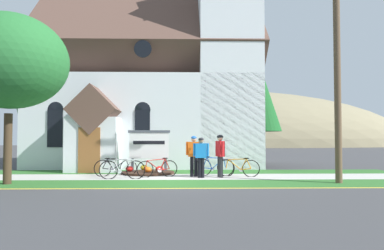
% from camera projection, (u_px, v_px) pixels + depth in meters
% --- Properties ---
extents(ground, '(140.00, 140.00, 0.00)m').
position_uv_depth(ground, '(174.00, 172.00, 17.41)').
color(ground, '#3D3D3F').
extents(sidewalk_slab, '(32.00, 2.24, 0.01)m').
position_uv_depth(sidewalk_slab, '(133.00, 177.00, 14.93)').
color(sidewalk_slab, '#B7B5AD').
rests_on(sidewalk_slab, ground).
extents(grass_verge, '(32.00, 2.20, 0.01)m').
position_uv_depth(grass_verge, '(124.00, 184.00, 12.71)').
color(grass_verge, '#2D6628').
rests_on(grass_verge, ground).
extents(church_lawn, '(24.00, 2.21, 0.01)m').
position_uv_depth(church_lawn, '(140.00, 172.00, 17.16)').
color(church_lawn, '#2D6628').
rests_on(church_lawn, ground).
extents(curb_paint_stripe, '(28.00, 0.16, 0.01)m').
position_uv_depth(curb_paint_stripe, '(118.00, 189.00, 11.46)').
color(curb_paint_stripe, yellow).
rests_on(curb_paint_stripe, ground).
extents(church_building, '(13.04, 9.92, 13.73)m').
position_uv_depth(church_building, '(159.00, 87.00, 22.13)').
color(church_building, silver).
rests_on(church_building, ground).
extents(church_sign, '(1.95, 0.13, 1.97)m').
position_uv_depth(church_sign, '(149.00, 146.00, 16.84)').
color(church_sign, '#474C56').
rests_on(church_sign, ground).
extents(flower_bed, '(2.39, 2.39, 0.34)m').
position_uv_depth(flower_bed, '(147.00, 172.00, 16.29)').
color(flower_bed, '#382319').
rests_on(flower_bed, ground).
extents(bicycle_orange, '(1.73, 0.40, 0.81)m').
position_uv_depth(bicycle_orange, '(239.00, 168.00, 15.09)').
color(bicycle_orange, black).
rests_on(bicycle_orange, ground).
extents(bicycle_yellow, '(1.81, 0.09, 0.83)m').
position_uv_depth(bicycle_yellow, '(122.00, 169.00, 14.17)').
color(bicycle_yellow, black).
rests_on(bicycle_yellow, ground).
extents(bicycle_green, '(1.72, 0.23, 0.86)m').
position_uv_depth(bicycle_green, '(214.00, 167.00, 15.42)').
color(bicycle_green, black).
rests_on(bicycle_green, ground).
extents(bicycle_red, '(1.74, 0.49, 0.80)m').
position_uv_depth(bicycle_red, '(115.00, 167.00, 15.25)').
color(bicycle_red, black).
rests_on(bicycle_red, ground).
extents(bicycle_black, '(1.64, 0.62, 0.81)m').
position_uv_depth(bicycle_black, '(158.00, 168.00, 14.91)').
color(bicycle_black, black).
rests_on(bicycle_black, ground).
extents(cyclist_in_blue_jersey, '(0.64, 0.28, 1.63)m').
position_uv_depth(cyclist_in_blue_jersey, '(201.00, 154.00, 14.59)').
color(cyclist_in_blue_jersey, black).
rests_on(cyclist_in_blue_jersey, ground).
extents(cyclist_in_orange_jersey, '(0.35, 0.81, 1.74)m').
position_uv_depth(cyclist_in_orange_jersey, '(220.00, 152.00, 14.75)').
color(cyclist_in_orange_jersey, '#2D2D33').
rests_on(cyclist_in_orange_jersey, ground).
extents(cyclist_in_yellow_jersey, '(0.66, 0.32, 1.70)m').
position_uv_depth(cyclist_in_yellow_jersey, '(194.00, 153.00, 15.00)').
color(cyclist_in_yellow_jersey, black).
rests_on(cyclist_in_yellow_jersey, ground).
extents(utility_pole, '(3.12, 0.28, 9.29)m').
position_uv_depth(utility_pole, '(334.00, 41.00, 13.10)').
color(utility_pole, brown).
rests_on(utility_pole, ground).
extents(roadside_conifer, '(3.09, 3.09, 6.94)m').
position_uv_depth(roadside_conifer, '(257.00, 93.00, 23.14)').
color(roadside_conifer, '#4C3823').
rests_on(roadside_conifer, ground).
extents(yard_deciduous_tree, '(3.40, 3.40, 5.20)m').
position_uv_depth(yard_deciduous_tree, '(49.00, 106.00, 21.16)').
color(yard_deciduous_tree, '#3D2D1E').
rests_on(yard_deciduous_tree, ground).
extents(verge_sapling, '(4.06, 4.06, 5.99)m').
position_uv_depth(verge_sapling, '(9.00, 62.00, 12.77)').
color(verge_sapling, '#3D2D1E').
rests_on(verge_sapling, ground).
extents(distant_hill, '(81.52, 36.52, 23.70)m').
position_uv_depth(distant_hill, '(220.00, 146.00, 78.17)').
color(distant_hill, '#847A5B').
rests_on(distant_hill, ground).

